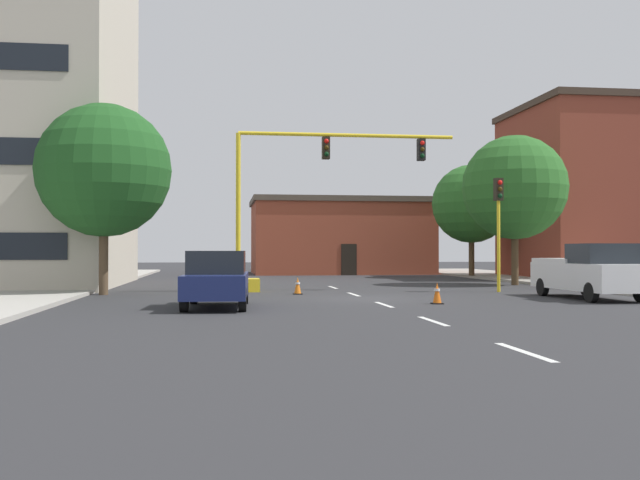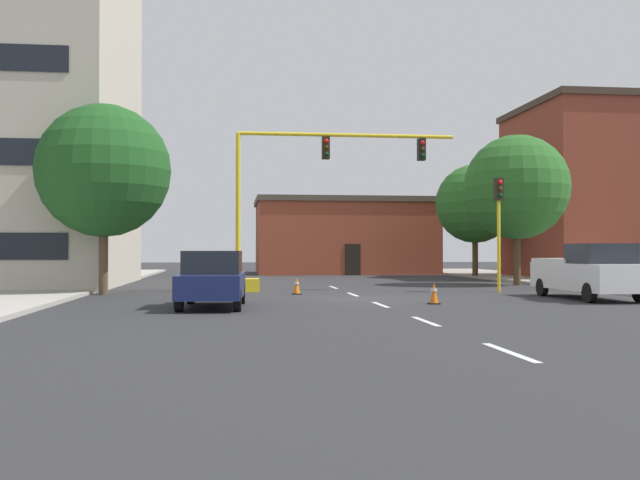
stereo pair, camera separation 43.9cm
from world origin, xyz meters
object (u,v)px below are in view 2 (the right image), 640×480
traffic_light_pole_right (499,208)px  traffic_cone_roadside_a (297,286)px  tree_right_far (475,204)px  traffic_signal_gantry (271,237)px  sedan_navy_near_left (213,279)px  pickup_truck_white (589,272)px  tree_left_near (104,171)px  tree_right_mid (517,187)px  traffic_cone_roadside_b (434,293)px

traffic_light_pole_right → traffic_cone_roadside_a: size_ratio=6.93×
traffic_light_pole_right → tree_right_far: tree_right_far is taller
traffic_signal_gantry → sedan_navy_near_left: 8.95m
pickup_truck_white → traffic_cone_roadside_a: (-10.16, 4.10, -0.63)m
traffic_signal_gantry → pickup_truck_white: bearing=-29.8°
tree_left_near → tree_right_mid: (19.25, 5.50, 0.02)m
traffic_light_pole_right → pickup_truck_white: size_ratio=0.89×
sedan_navy_near_left → traffic_cone_roadside_b: 7.16m
tree_right_mid → traffic_cone_roadside_b: tree_right_mid is taller
traffic_signal_gantry → sedan_navy_near_left: (-2.22, -8.55, -1.43)m
tree_right_mid → traffic_cone_roadside_a: 13.96m
traffic_cone_roadside_b → tree_right_far: bearing=67.9°
sedan_navy_near_left → traffic_cone_roadside_b: (7.12, 0.53, -0.53)m
tree_right_mid → tree_right_far: (1.17, 9.77, -0.20)m
traffic_cone_roadside_a → tree_left_near: bearing=174.7°
traffic_light_pole_right → traffic_cone_roadside_b: (-4.59, -6.34, -3.18)m
traffic_signal_gantry → traffic_cone_roadside_a: 3.13m
traffic_cone_roadside_a → traffic_light_pole_right: bearing=3.7°
tree_right_mid → pickup_truck_white: bearing=-98.1°
traffic_signal_gantry → traffic_cone_roadside_b: bearing=-58.6°
tree_right_mid → tree_right_far: tree_right_mid is taller
traffic_light_pole_right → tree_right_mid: bearing=61.5°
tree_right_mid → traffic_cone_roadside_b: 14.94m
tree_right_mid → tree_right_far: bearing=83.2°
traffic_light_pole_right → tree_left_near: tree_left_near is taller
traffic_signal_gantry → tree_right_mid: 13.42m
tree_right_far → traffic_cone_roadside_a: tree_right_far is taller
sedan_navy_near_left → tree_right_far: bearing=54.4°
tree_left_near → sedan_navy_near_left: bearing=-57.5°
traffic_light_pole_right → sedan_navy_near_left: 13.83m
traffic_cone_roadside_a → tree_right_far: bearing=51.3°
tree_right_far → traffic_cone_roadside_a: 20.95m
pickup_truck_white → tree_right_far: bearing=82.5°
traffic_cone_roadside_a → traffic_cone_roadside_b: 7.01m
pickup_truck_white → traffic_cone_roadside_b: (-6.18, -1.68, -0.62)m
sedan_navy_near_left → traffic_light_pole_right: bearing=30.4°
traffic_signal_gantry → tree_right_far: size_ratio=1.43×
traffic_cone_roadside_b → traffic_signal_gantry: bearing=121.4°
traffic_signal_gantry → traffic_light_pole_right: bearing=-10.1°
traffic_signal_gantry → tree_left_near: 7.34m
tree_left_near → traffic_signal_gantry: bearing=13.0°
tree_left_near → pickup_truck_white: (17.78, -4.80, -3.93)m
tree_right_mid → sedan_navy_near_left: tree_right_mid is taller
traffic_light_pole_right → pickup_truck_white: (1.59, -4.66, -2.55)m
tree_left_near → pickup_truck_white: bearing=-15.1°
traffic_signal_gantry → tree_right_far: bearing=45.0°
tree_right_mid → traffic_cone_roadside_b: bearing=-122.6°
sedan_navy_near_left → traffic_cone_roadside_a: size_ratio=6.62×
tree_left_near → tree_right_mid: tree_right_mid is taller
tree_right_mid → tree_right_far: 9.85m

